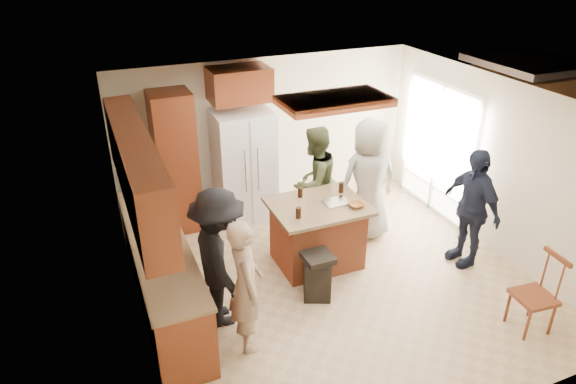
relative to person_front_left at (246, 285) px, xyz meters
name	(u,v)px	position (x,y,z in m)	size (l,w,h in m)	color
room_shell	(507,136)	(5.83, 2.33, 0.07)	(8.00, 5.20, 5.00)	tan
person_front_left	(246,285)	(0.00, 0.00, 0.00)	(0.58, 0.43, 1.60)	tan
person_behind_left	(314,182)	(1.73, 1.93, 0.06)	(0.84, 0.52, 1.73)	#3A4327
person_behind_right	(368,180)	(2.42, 1.53, 0.14)	(0.92, 0.60, 1.89)	gray
person_side_right	(471,208)	(3.37, 0.39, 0.06)	(1.01, 0.51, 1.72)	black
person_counter	(220,259)	(-0.15, 0.49, 0.07)	(1.13, 0.52, 1.74)	black
left_cabinetry	(154,238)	(-0.78, 1.09, 0.15)	(0.64, 3.00, 2.30)	maroon
back_wall_units	(192,143)	(0.13, 2.89, 0.58)	(1.80, 0.60, 2.45)	maroon
refrigerator	(244,166)	(0.91, 2.81, 0.10)	(0.90, 0.76, 1.80)	white
kitchen_island	(317,233)	(1.42, 1.15, -0.33)	(1.28, 1.03, 0.93)	#A84C2B
island_items	(336,201)	(1.65, 1.07, 0.17)	(0.99, 0.69, 0.15)	silver
trash_bin	(317,275)	(1.09, 0.45, -0.48)	(0.45, 0.45, 0.63)	black
spindle_chair	(535,297)	(3.16, -1.05, -0.35)	(0.46, 0.46, 0.99)	maroon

